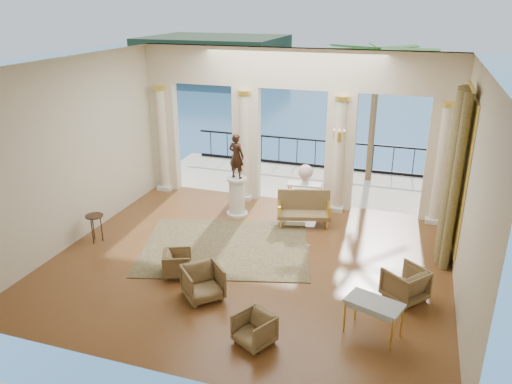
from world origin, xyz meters
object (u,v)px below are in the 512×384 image
(armchair_b, at_px, (254,328))
(console_table, at_px, (305,189))
(armchair_a, at_px, (203,281))
(armchair_d, at_px, (177,262))
(game_table, at_px, (374,305))
(statue, at_px, (236,156))
(armchair_c, at_px, (405,282))
(pedestal, at_px, (237,197))
(side_table, at_px, (95,219))
(settee, at_px, (304,208))

(armchair_b, bearing_deg, console_table, 123.33)
(armchair_a, height_order, armchair_d, armchair_a)
(armchair_d, bearing_deg, game_table, -124.00)
(armchair_d, distance_m, statue, 3.79)
(armchair_c, bearing_deg, statue, -82.83)
(armchair_a, height_order, console_table, console_table)
(pedestal, relative_size, console_table, 1.11)
(statue, bearing_deg, armchair_a, 111.99)
(armchair_b, bearing_deg, armchair_a, 172.82)
(console_table, xyz_separation_m, side_table, (-4.60, -3.29, -0.16))
(armchair_a, xyz_separation_m, game_table, (3.41, -0.14, 0.23))
(armchair_c, height_order, armchair_d, armchair_c)
(armchair_b, distance_m, armchair_d, 2.92)
(pedestal, bearing_deg, armchair_b, -66.83)
(console_table, bearing_deg, armchair_a, -106.29)
(armchair_a, distance_m, armchair_d, 1.13)
(console_table, bearing_deg, armchair_c, -55.20)
(armchair_d, distance_m, pedestal, 3.51)
(armchair_d, height_order, settee, settee)
(game_table, bearing_deg, armchair_c, 88.76)
(armchair_a, height_order, pedestal, pedestal)
(armchair_c, xyz_separation_m, settee, (-2.77, 2.91, 0.09))
(statue, bearing_deg, pedestal, 101.25)
(settee, xyz_separation_m, pedestal, (-1.93, 0.03, 0.07))
(console_table, bearing_deg, statue, -165.35)
(armchair_c, bearing_deg, armchair_a, -33.35)
(statue, bearing_deg, armchair_d, 99.29)
(game_table, relative_size, side_table, 1.56)
(armchair_b, relative_size, armchair_c, 0.83)
(game_table, height_order, pedestal, pedestal)
(armchair_b, distance_m, armchair_c, 3.36)
(game_table, xyz_separation_m, side_table, (-7.00, 1.65, 0.00))
(armchair_d, xyz_separation_m, console_table, (1.92, 4.13, 0.46))
(settee, xyz_separation_m, side_table, (-4.73, -2.63, 0.15))
(armchair_a, bearing_deg, statue, 56.62)
(armchair_a, height_order, game_table, armchair_a)
(armchair_c, bearing_deg, pedestal, -82.83)
(armchair_d, distance_m, game_table, 4.41)
(armchair_b, xyz_separation_m, armchair_d, (-2.36, 1.72, -0.00))
(settee, bearing_deg, armchair_d, -136.03)
(armchair_b, distance_m, settee, 5.21)
(settee, bearing_deg, game_table, -77.57)
(statue, xyz_separation_m, console_table, (1.80, 0.62, -0.97))
(armchair_d, relative_size, settee, 0.41)
(armchair_d, bearing_deg, armchair_c, -106.69)
(game_table, distance_m, console_table, 5.49)
(armchair_a, height_order, side_table, armchair_a)
(settee, xyz_separation_m, console_table, (-0.13, 0.65, 0.31))
(side_table, bearing_deg, console_table, 35.54)
(armchair_c, xyz_separation_m, statue, (-4.70, 2.94, 1.36))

